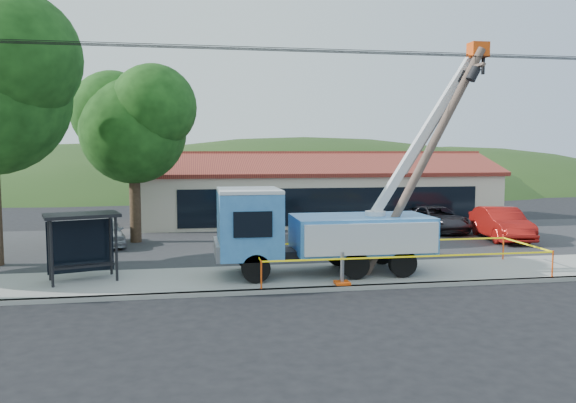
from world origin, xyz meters
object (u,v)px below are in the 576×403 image
Objects in this scene: utility_truck at (317,228)px; car_dark at (435,233)px; car_silver at (106,248)px; car_red at (500,241)px; leaning_pole at (430,150)px; bus_shelter at (82,231)px.

car_dark is (9.17, 9.91, -1.85)m from utility_truck.
car_silver is 0.79× the size of car_red.
leaning_pole is at bearing -120.52° from car_dark.
car_silver is at bearing 146.91° from leaning_pole.
car_silver is 18.07m from car_dark.
utility_truck is at bearing -137.56° from car_dark.
leaning_pole is 2.13× the size of car_silver.
utility_truck is at bearing 173.15° from leaning_pole.
car_dark is at bearing 64.25° from leaning_pole.
leaning_pole reaches higher than bus_shelter.
bus_shelter is at bearing -156.36° from car_dark.
utility_truck is 5.10m from leaning_pole.
leaning_pole reaches higher than car_red.
leaning_pole reaches higher than car_dark.
car_red is (19.73, 6.14, -1.90)m from bus_shelter.
car_red is 0.99× the size of car_dark.
leaning_pole is 16.17m from car_silver.
car_silver is at bearing 75.22° from bus_shelter.
car_dark is (17.97, 1.97, 0.00)m from car_silver.
leaning_pole is 1.68× the size of car_red.
car_dark is (5.02, 10.41, -4.77)m from leaning_pole.
car_red is at bearing 0.07° from bus_shelter.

